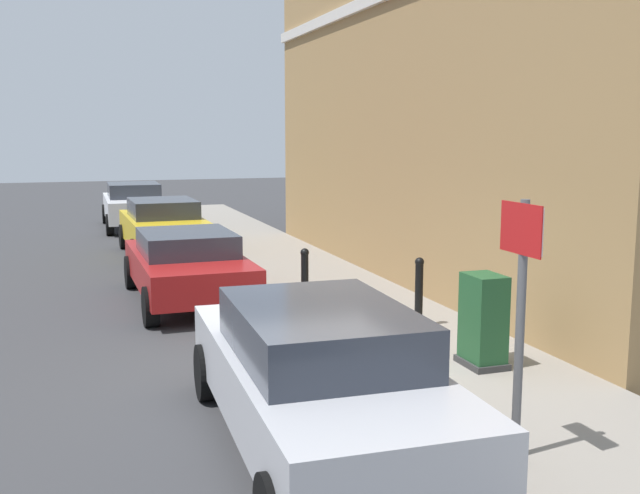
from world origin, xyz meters
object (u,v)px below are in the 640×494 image
car_red (187,264)px  utility_cabinet (483,324)px  car_silver (318,375)px  bollard_near_cabinet (419,290)px  bollard_far_kerb (305,278)px  street_sign (521,291)px  car_white (134,204)px  car_yellow (163,226)px

car_red → utility_cabinet: (2.82, -5.35, -0.00)m
car_silver → utility_cabinet: size_ratio=3.91×
bollard_near_cabinet → bollard_far_kerb: bearing=134.3°
car_red → bollard_near_cabinet: size_ratio=4.04×
utility_cabinet → bollard_near_cabinet: size_ratio=1.11×
car_red → bollard_near_cabinet: 4.46m
car_red → street_sign: bearing=-168.4°
car_white → street_sign: bearing=-174.1°
utility_cabinet → street_sign: (-1.10, -2.38, 0.98)m
bollard_near_cabinet → car_white: bearing=101.5°
car_white → bollard_near_cabinet: car_white is taller
car_red → car_white: size_ratio=0.99×
utility_cabinet → street_sign: street_sign is taller
utility_cabinet → bollard_far_kerb: (-1.24, 3.35, 0.02)m
car_red → bollard_far_kerb: 2.54m
bollard_near_cabinet → car_silver: bearing=-128.8°
car_white → car_silver: bearing=-178.7°
car_red → utility_cabinet: utility_cabinet is taller
car_yellow → car_white: 5.69m
utility_cabinet → street_sign: 2.80m
bollard_near_cabinet → street_sign: bearing=-105.4°
car_white → street_sign: 18.84m
bollard_near_cabinet → street_sign: (-1.20, -4.36, 0.96)m
car_silver → car_white: car_silver is taller
car_silver → bollard_near_cabinet: size_ratio=4.33×
car_red → car_white: (-0.02, 11.00, 0.07)m
car_red → bollard_far_kerb: size_ratio=4.04×
car_silver → utility_cabinet: bearing=-60.3°
bollard_near_cabinet → car_yellow: bearing=107.3°
car_yellow → bollard_far_kerb: 7.44m
bollard_near_cabinet → bollard_far_kerb: size_ratio=1.00×
car_white → utility_cabinet: size_ratio=3.69×
car_white → street_sign: (1.74, -18.73, 0.91)m
utility_cabinet → car_yellow: bearing=103.8°
bollard_far_kerb → street_sign: (0.15, -5.74, 0.96)m
car_white → utility_cabinet: bearing=-169.6°
bollard_near_cabinet → bollard_far_kerb: 1.92m
car_yellow → utility_cabinet: size_ratio=3.44×
car_red → utility_cabinet: 6.04m
car_silver → street_sign: street_sign is taller
utility_cabinet → street_sign: bearing=-114.7°
bollard_far_kerb → car_red: bearing=128.3°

